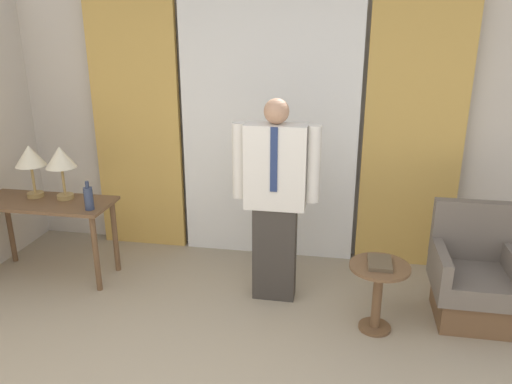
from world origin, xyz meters
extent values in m
cube|color=beige|center=(0.00, 2.94, 1.35)|extent=(10.00, 0.06, 2.70)
cube|color=white|center=(0.00, 2.81, 1.29)|extent=(1.69, 0.06, 2.58)
cube|color=gold|center=(-1.33, 2.81, 1.29)|extent=(0.89, 0.06, 2.58)
cube|color=gold|center=(1.33, 2.81, 1.29)|extent=(0.89, 0.06, 2.58)
cube|color=brown|center=(-1.90, 1.96, 0.72)|extent=(1.21, 0.50, 0.03)
cylinder|color=brown|center=(-1.35, 1.78, 0.35)|extent=(0.05, 0.05, 0.71)
cylinder|color=brown|center=(-2.44, 2.15, 0.35)|extent=(0.05, 0.05, 0.71)
cylinder|color=brown|center=(-1.35, 2.15, 0.35)|extent=(0.05, 0.05, 0.71)
cylinder|color=#9E7F47|center=(-2.05, 2.06, 0.76)|extent=(0.15, 0.15, 0.04)
cylinder|color=#9E7F47|center=(-2.05, 2.06, 0.90)|extent=(0.02, 0.02, 0.26)
cone|color=beige|center=(-2.05, 2.06, 1.13)|extent=(0.27, 0.27, 0.19)
cylinder|color=#9E7F47|center=(-1.75, 2.06, 0.76)|extent=(0.15, 0.15, 0.04)
cylinder|color=#9E7F47|center=(-1.75, 2.06, 0.90)|extent=(0.02, 0.02, 0.26)
cone|color=beige|center=(-1.75, 2.06, 1.13)|extent=(0.27, 0.27, 0.19)
cylinder|color=#2D3851|center=(-1.40, 1.84, 0.84)|extent=(0.08, 0.08, 0.20)
cylinder|color=#2D3851|center=(-1.40, 1.84, 0.96)|extent=(0.03, 0.03, 0.06)
cube|color=#38332D|center=(0.19, 1.96, 0.41)|extent=(0.35, 0.19, 0.82)
cube|color=silver|center=(0.19, 1.96, 1.17)|extent=(0.49, 0.22, 0.69)
cube|color=navy|center=(0.19, 1.84, 1.25)|extent=(0.06, 0.01, 0.51)
cylinder|color=silver|center=(-0.11, 1.96, 1.20)|extent=(0.11, 0.11, 0.62)
cylinder|color=silver|center=(0.49, 1.96, 1.20)|extent=(0.11, 0.11, 0.62)
sphere|color=tan|center=(0.19, 1.96, 1.61)|extent=(0.20, 0.20, 0.20)
cube|color=brown|center=(1.78, 1.86, 0.13)|extent=(0.53, 0.52, 0.26)
cube|color=#665B51|center=(1.78, 1.86, 0.34)|extent=(0.62, 0.62, 0.16)
cube|color=#665B51|center=(1.78, 2.13, 0.67)|extent=(0.62, 0.10, 0.49)
cube|color=#665B51|center=(1.51, 1.86, 0.51)|extent=(0.08, 0.62, 0.18)
cylinder|color=brown|center=(1.03, 1.60, 0.01)|extent=(0.25, 0.25, 0.02)
cylinder|color=brown|center=(1.03, 1.60, 0.26)|extent=(0.07, 0.07, 0.52)
cylinder|color=brown|center=(1.03, 1.60, 0.53)|extent=(0.45, 0.45, 0.02)
cube|color=brown|center=(1.03, 1.61, 0.56)|extent=(0.17, 0.25, 0.03)
camera|label=1|loc=(0.71, -1.83, 2.27)|focal=35.00mm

